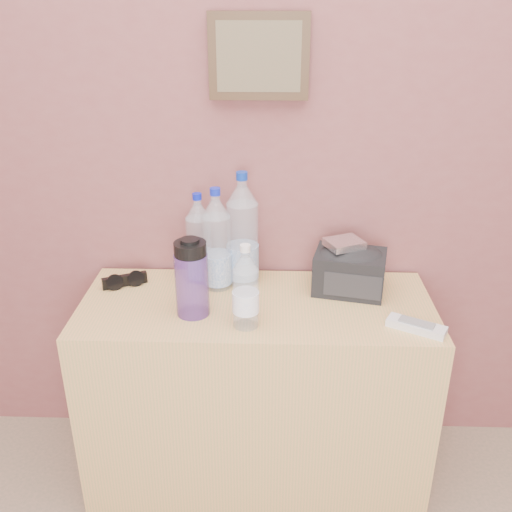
% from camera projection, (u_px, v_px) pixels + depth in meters
% --- Properties ---
extents(picture_frame, '(0.30, 0.03, 0.25)m').
position_uv_depth(picture_frame, '(259.00, 57.00, 1.69)').
color(picture_frame, '#382311').
rests_on(picture_frame, room_shell).
extents(dresser, '(1.10, 0.46, 0.69)m').
position_uv_depth(dresser, '(256.00, 392.00, 1.92)').
color(dresser, '#A17847').
rests_on(dresser, ground).
extents(pet_large_a, '(0.08, 0.08, 0.30)m').
position_uv_depth(pet_large_a, '(199.00, 243.00, 1.87)').
color(pet_large_a, silver).
rests_on(pet_large_a, dresser).
extents(pet_large_b, '(0.09, 0.09, 0.34)m').
position_uv_depth(pet_large_b, '(217.00, 244.00, 1.82)').
color(pet_large_b, silver).
rests_on(pet_large_b, dresser).
extents(pet_large_c, '(0.10, 0.10, 0.38)m').
position_uv_depth(pet_large_c, '(242.00, 235.00, 1.85)').
color(pet_large_c, white).
rests_on(pet_large_c, dresser).
extents(pet_small, '(0.07, 0.07, 0.26)m').
position_uv_depth(pet_small, '(246.00, 291.00, 1.61)').
color(pet_small, white).
rests_on(pet_small, dresser).
extents(nalgene_bottle, '(0.10, 0.10, 0.24)m').
position_uv_depth(nalgene_bottle, '(192.00, 278.00, 1.67)').
color(nalgene_bottle, '#56318D').
rests_on(nalgene_bottle, dresser).
extents(sunglasses, '(0.16, 0.11, 0.04)m').
position_uv_depth(sunglasses, '(125.00, 280.00, 1.88)').
color(sunglasses, black).
rests_on(sunglasses, dresser).
extents(ac_remote, '(0.17, 0.13, 0.02)m').
position_uv_depth(ac_remote, '(416.00, 326.00, 1.63)').
color(ac_remote, silver).
rests_on(ac_remote, dresser).
extents(toiletry_bag, '(0.25, 0.20, 0.15)m').
position_uv_depth(toiletry_bag, '(350.00, 269.00, 1.83)').
color(toiletry_bag, black).
rests_on(toiletry_bag, dresser).
extents(foil_packet, '(0.14, 0.13, 0.02)m').
position_uv_depth(foil_packet, '(344.00, 243.00, 1.80)').
color(foil_packet, silver).
rests_on(foil_packet, toiletry_bag).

